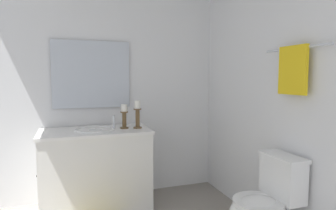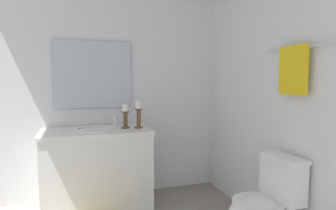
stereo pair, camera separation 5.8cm
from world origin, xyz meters
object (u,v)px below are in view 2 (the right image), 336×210
object	(u,v)px
mirror	(93,75)
toilet	(265,206)
candle_holder_short	(125,116)
candle_holder_tall	(139,114)
vanity_cabinet	(97,169)
sink_basin	(97,133)
towel_bar	(296,48)
towel_near_vanity	(293,70)

from	to	relation	value
mirror	toilet	xyz separation A→B (m)	(1.47, 1.17, -1.02)
mirror	candle_holder_short	size ratio (longest dim) A/B	3.28
candle_holder_short	toilet	bearing A→B (deg)	36.44
candle_holder_tall	candle_holder_short	size ratio (longest dim) A/B	1.15
candle_holder_tall	vanity_cabinet	bearing A→B (deg)	-95.07
sink_basin	towel_bar	bearing A→B (deg)	49.34
vanity_cabinet	mirror	size ratio (longest dim) A/B	1.34
toilet	candle_holder_short	bearing A→B (deg)	-143.56
toilet	towel_bar	distance (m)	1.23
sink_basin	candle_holder_tall	bearing A→B (deg)	84.92
vanity_cabinet	candle_holder_tall	world-z (taller)	candle_holder_tall
toilet	sink_basin	bearing A→B (deg)	-135.46
towel_near_vanity	candle_holder_tall	bearing A→B (deg)	-140.80
candle_holder_short	towel_bar	size ratio (longest dim) A/B	0.38
towel_near_vanity	vanity_cabinet	bearing A→B (deg)	-131.01
toilet	towel_bar	bearing A→B (deg)	88.18
candle_holder_tall	toilet	distance (m)	1.50
towel_bar	mirror	bearing A→B (deg)	-136.65
towel_bar	candle_holder_tall	bearing A→B (deg)	-140.27
vanity_cabinet	towel_bar	size ratio (longest dim) A/B	1.66
sink_basin	towel_near_vanity	size ratio (longest dim) A/B	1.08
sink_basin	mirror	distance (m)	0.66
vanity_cabinet	sink_basin	world-z (taller)	sink_basin
toilet	candle_holder_tall	bearing A→B (deg)	-147.25
vanity_cabinet	candle_holder_tall	bearing A→B (deg)	84.93
vanity_cabinet	mirror	world-z (taller)	mirror
toilet	vanity_cabinet	bearing A→B (deg)	-135.43
mirror	towel_near_vanity	world-z (taller)	mirror
vanity_cabinet	candle_holder_short	size ratio (longest dim) A/B	4.40
vanity_cabinet	towel_near_vanity	xyz separation A→B (m)	(1.20, 1.38, 1.00)
candle_holder_tall	towel_near_vanity	size ratio (longest dim) A/B	0.77
vanity_cabinet	candle_holder_short	world-z (taller)	candle_holder_short
vanity_cabinet	mirror	distance (m)	1.01
mirror	candle_holder_short	bearing A→B (deg)	46.20
sink_basin	vanity_cabinet	bearing A→B (deg)	-90.00
candle_holder_short	towel_near_vanity	size ratio (longest dim) A/B	0.67
mirror	candle_holder_tall	xyz separation A→B (m)	(0.32, 0.43, -0.41)
vanity_cabinet	toilet	distance (m)	1.67
toilet	towel_near_vanity	world-z (taller)	towel_near_vanity
candle_holder_tall	towel_bar	world-z (taller)	towel_bar
vanity_cabinet	towel_near_vanity	size ratio (longest dim) A/B	2.95
candle_holder_short	towel_near_vanity	world-z (taller)	towel_near_vanity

